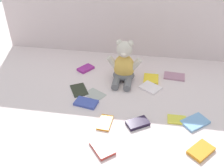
# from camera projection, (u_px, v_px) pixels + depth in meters

# --- Properties ---
(ground_plane) EXTENTS (3.20, 3.20, 0.00)m
(ground_plane) POSITION_uv_depth(u_px,v_px,m) (111.00, 88.00, 1.66)
(ground_plane) COLOR silver
(backdrop_drape) EXTENTS (1.82, 0.03, 0.78)m
(backdrop_drape) POSITION_uv_depth(u_px,v_px,m) (122.00, 4.00, 1.83)
(backdrop_drape) COLOR beige
(backdrop_drape) RESTS_ON ground_plane
(teddy_bear) EXTENTS (0.23, 0.20, 0.28)m
(teddy_bear) POSITION_uv_depth(u_px,v_px,m) (124.00, 66.00, 1.68)
(teddy_bear) COLOR #E5B24C
(teddy_bear) RESTS_ON ground_plane
(book_case_0) EXTENTS (0.15, 0.15, 0.01)m
(book_case_0) POSITION_uv_depth(u_px,v_px,m) (150.00, 88.00, 1.65)
(book_case_0) COLOR white
(book_case_0) RESTS_ON ground_plane
(book_case_1) EXTENTS (0.10, 0.07, 0.01)m
(book_case_1) POSITION_uv_depth(u_px,v_px,m) (177.00, 120.00, 1.41)
(book_case_1) COLOR yellow
(book_case_1) RESTS_ON ground_plane
(book_case_2) EXTENTS (0.08, 0.12, 0.01)m
(book_case_2) POSITION_uv_depth(u_px,v_px,m) (105.00, 123.00, 1.39)
(book_case_2) COLOR orange
(book_case_2) RESTS_ON ground_plane
(book_case_3) EXTENTS (0.14, 0.15, 0.02)m
(book_case_3) POSITION_uv_depth(u_px,v_px,m) (201.00, 151.00, 1.23)
(book_case_3) COLOR orange
(book_case_3) RESTS_ON ground_plane
(book_case_4) EXTENTS (0.14, 0.12, 0.02)m
(book_case_4) POSITION_uv_depth(u_px,v_px,m) (138.00, 123.00, 1.38)
(book_case_4) COLOR black
(book_case_4) RESTS_ON ground_plane
(book_case_5) EXTENTS (0.14, 0.15, 0.02)m
(book_case_5) POSITION_uv_depth(u_px,v_px,m) (102.00, 148.00, 1.24)
(book_case_5) COLOR #C13B33
(book_case_5) RESTS_ON ground_plane
(book_case_6) EXTENTS (0.15, 0.16, 0.01)m
(book_case_6) POSITION_uv_depth(u_px,v_px,m) (79.00, 90.00, 1.64)
(book_case_6) COLOR #272D20
(book_case_6) RESTS_ON ground_plane
(book_case_7) EXTENTS (0.12, 0.13, 0.02)m
(book_case_7) POSITION_uv_depth(u_px,v_px,m) (86.00, 69.00, 1.84)
(book_case_7) COLOR #952789
(book_case_7) RESTS_ON ground_plane
(book_case_8) EXTENTS (0.14, 0.10, 0.02)m
(book_case_8) POSITION_uv_depth(u_px,v_px,m) (86.00, 103.00, 1.53)
(book_case_8) COLOR #3C4DA6
(book_case_8) RESTS_ON ground_plane
(book_case_9) EXTENTS (0.17, 0.16, 0.01)m
(book_case_9) POSITION_uv_depth(u_px,v_px,m) (195.00, 122.00, 1.39)
(book_case_9) COLOR #70A3D7
(book_case_9) RESTS_ON ground_plane
(book_case_10) EXTENTS (0.15, 0.13, 0.01)m
(book_case_10) POSITION_uv_depth(u_px,v_px,m) (95.00, 94.00, 1.60)
(book_case_10) COLOR #A3A7A0
(book_case_10) RESTS_ON ground_plane
(book_case_11) EXTENTS (0.10, 0.11, 0.01)m
(book_case_11) POSITION_uv_depth(u_px,v_px,m) (151.00, 79.00, 1.74)
(book_case_11) COLOR yellow
(book_case_11) RESTS_ON ground_plane
(book_case_12) EXTENTS (0.14, 0.10, 0.01)m
(book_case_12) POSITION_uv_depth(u_px,v_px,m) (174.00, 76.00, 1.76)
(book_case_12) COLOR #AB758F
(book_case_12) RESTS_ON ground_plane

